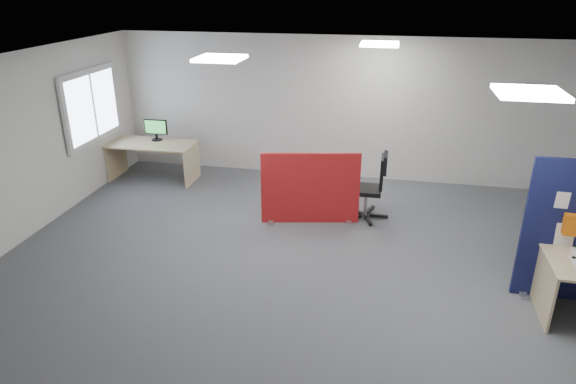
% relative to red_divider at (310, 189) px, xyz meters
% --- Properties ---
extents(floor, '(9.00, 9.00, 0.00)m').
position_rel_red_divider_xyz_m(floor, '(0.39, -1.31, -0.57)').
color(floor, '#4B4D52').
rests_on(floor, ground).
extents(ceiling, '(9.00, 7.00, 0.02)m').
position_rel_red_divider_xyz_m(ceiling, '(0.39, -1.31, 2.13)').
color(ceiling, white).
rests_on(ceiling, wall_back).
extents(wall_back, '(9.00, 0.02, 2.70)m').
position_rel_red_divider_xyz_m(wall_back, '(0.39, 2.19, 0.78)').
color(wall_back, silver).
rests_on(wall_back, floor).
extents(wall_front, '(9.00, 0.02, 2.70)m').
position_rel_red_divider_xyz_m(wall_front, '(0.39, -4.81, 0.78)').
color(wall_front, silver).
rests_on(wall_front, floor).
extents(wall_left, '(0.02, 7.00, 2.70)m').
position_rel_red_divider_xyz_m(wall_left, '(-4.11, -1.31, 0.78)').
color(wall_left, silver).
rests_on(wall_left, floor).
extents(window, '(0.06, 1.70, 1.30)m').
position_rel_red_divider_xyz_m(window, '(-4.04, 0.69, 0.98)').
color(window, white).
rests_on(window, wall_left).
extents(ceiling_lights, '(4.10, 4.10, 0.04)m').
position_rel_red_divider_xyz_m(ceiling_lights, '(0.73, -0.64, 2.10)').
color(ceiling_lights, white).
rests_on(ceiling_lights, ceiling).
extents(red_divider, '(1.53, 0.36, 1.17)m').
position_rel_red_divider_xyz_m(red_divider, '(0.00, 0.00, 0.00)').
color(red_divider, '#A51615').
rests_on(red_divider, floor).
extents(second_desk, '(1.63, 0.82, 0.73)m').
position_rel_red_divider_xyz_m(second_desk, '(-3.29, 1.34, -0.02)').
color(second_desk, '#CAB581').
rests_on(second_desk, floor).
extents(monitor_second, '(0.45, 0.21, 0.41)m').
position_rel_red_divider_xyz_m(monitor_second, '(-3.27, 1.49, 0.38)').
color(monitor_second, black).
rests_on(monitor_second, second_desk).
extents(office_chair, '(0.69, 0.73, 1.09)m').
position_rel_red_divider_xyz_m(office_chair, '(0.98, 0.36, 0.05)').
color(office_chair, black).
rests_on(office_chair, floor).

